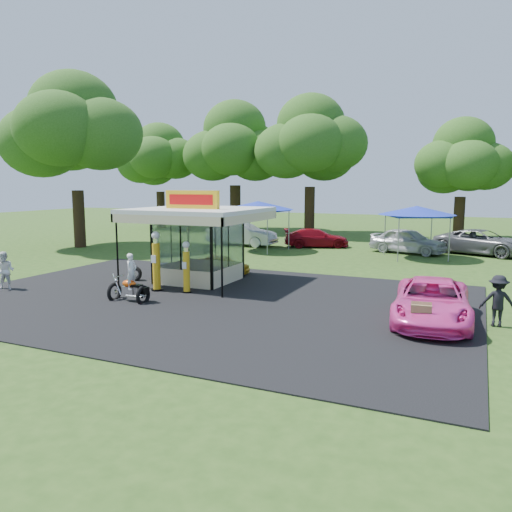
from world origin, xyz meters
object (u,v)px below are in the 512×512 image
(motorcycle, at_px, (131,283))
(spectator_east_a, at_px, (498,301))
(a_frame_sign, at_px, (421,321))
(bg_car_a, at_px, (242,234))
(kiosk_car, at_px, (222,265))
(tent_east, at_px, (417,211))
(tent_west, at_px, (258,206))
(spectator_west, at_px, (5,271))
(bg_car_c, at_px, (408,241))
(gas_station_kiosk, at_px, (199,243))
(bg_car_d, at_px, (482,242))
(gas_pump_right, at_px, (186,269))
(bg_car_b, at_px, (316,238))
(gas_pump_left, at_px, (156,263))
(pink_sedan, at_px, (432,302))

(motorcycle, distance_m, spectator_east_a, 12.78)
(a_frame_sign, bearing_deg, bg_car_a, 123.19)
(kiosk_car, relative_size, tent_east, 0.62)
(tent_west, bearing_deg, spectator_west, -105.74)
(a_frame_sign, relative_size, bg_car_c, 0.22)
(gas_station_kiosk, bearing_deg, bg_car_d, 52.12)
(tent_west, bearing_deg, kiosk_car, -77.23)
(bg_car_d, bearing_deg, kiosk_car, 158.78)
(gas_station_kiosk, bearing_deg, a_frame_sign, -24.64)
(gas_pump_right, height_order, bg_car_a, gas_pump_right)
(spectator_west, relative_size, bg_car_b, 0.36)
(gas_pump_left, xyz_separation_m, tent_west, (-1.47, 13.67, 1.80))
(bg_car_c, bearing_deg, kiosk_car, 162.84)
(spectator_west, bearing_deg, tent_west, 49.71)
(spectator_west, xyz_separation_m, bg_car_a, (2.39, 18.01, 0.01))
(motorcycle, relative_size, tent_east, 0.43)
(a_frame_sign, height_order, spectator_east_a, spectator_east_a)
(bg_car_d, bearing_deg, gas_pump_left, 166.16)
(gas_pump_left, distance_m, kiosk_car, 4.81)
(bg_car_b, bearing_deg, spectator_west, 134.97)
(a_frame_sign, bearing_deg, spectator_east_a, 42.23)
(gas_pump_right, height_order, tent_west, tent_west)
(gas_pump_right, height_order, kiosk_car, gas_pump_right)
(bg_car_b, relative_size, bg_car_d, 0.80)
(gas_pump_left, bearing_deg, bg_car_d, 55.07)
(gas_station_kiosk, height_order, bg_car_a, gas_station_kiosk)
(pink_sedan, distance_m, tent_east, 14.96)
(gas_pump_left, height_order, spectator_west, gas_pump_left)
(gas_station_kiosk, bearing_deg, gas_pump_right, -71.33)
(bg_car_d, bearing_deg, bg_car_c, 127.96)
(bg_car_a, bearing_deg, a_frame_sign, -141.05)
(spectator_east_a, bearing_deg, pink_sedan, 9.70)
(motorcycle, xyz_separation_m, tent_east, (8.43, 16.30, 2.11))
(a_frame_sign, relative_size, bg_car_d, 0.18)
(gas_pump_right, bearing_deg, bg_car_b, 89.14)
(a_frame_sign, distance_m, bg_car_d, 19.93)
(a_frame_sign, relative_size, bg_car_a, 0.21)
(motorcycle, distance_m, kiosk_car, 6.73)
(motorcycle, relative_size, tent_west, 0.41)
(bg_car_a, bearing_deg, bg_car_d, -82.58)
(bg_car_c, bearing_deg, gas_pump_right, 173.05)
(motorcycle, relative_size, spectator_west, 1.18)
(spectator_west, xyz_separation_m, tent_west, (4.53, 16.08, 2.19))
(kiosk_car, height_order, spectator_east_a, spectator_east_a)
(motorcycle, height_order, tent_east, tent_east)
(bg_car_b, relative_size, tent_west, 0.96)
(gas_station_kiosk, height_order, gas_pump_left, gas_station_kiosk)
(tent_east, bearing_deg, gas_pump_right, -117.42)
(gas_pump_right, bearing_deg, kiosk_car, 99.84)
(gas_station_kiosk, xyz_separation_m, spectator_west, (-6.56, -4.93, -0.96))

